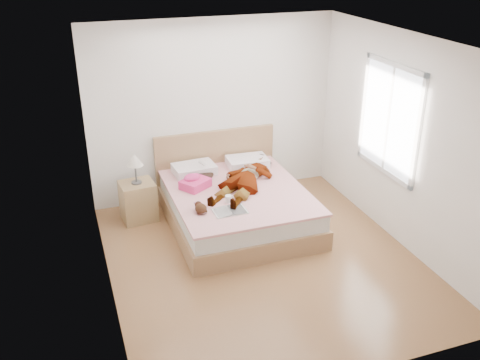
{
  "coord_description": "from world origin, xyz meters",
  "views": [
    {
      "loc": [
        -2.07,
        -5.07,
        3.59
      ],
      "look_at": [
        0.0,
        0.85,
        0.7
      ],
      "focal_mm": 40.0,
      "sensor_mm": 36.0,
      "label": 1
    }
  ],
  "objects_px": {
    "woman": "(246,175)",
    "nightstand": "(138,198)",
    "bed": "(236,203)",
    "coffee_mug": "(229,199)",
    "towel": "(194,182)",
    "plush_toy": "(200,208)",
    "magazine": "(230,211)",
    "phone": "(202,163)"
  },
  "relations": [
    {
      "from": "bed",
      "to": "coffee_mug",
      "type": "xyz_separation_m",
      "value": [
        -0.22,
        -0.38,
        0.28
      ]
    },
    {
      "from": "coffee_mug",
      "to": "nightstand",
      "type": "distance_m",
      "value": 1.36
    },
    {
      "from": "woman",
      "to": "nightstand",
      "type": "xyz_separation_m",
      "value": [
        -1.42,
        0.4,
        -0.3
      ]
    },
    {
      "from": "woman",
      "to": "phone",
      "type": "distance_m",
      "value": 0.65
    },
    {
      "from": "woman",
      "to": "nightstand",
      "type": "distance_m",
      "value": 1.5
    },
    {
      "from": "bed",
      "to": "nightstand",
      "type": "height_order",
      "value": "bed"
    },
    {
      "from": "nightstand",
      "to": "magazine",
      "type": "bearing_deg",
      "value": -49.53
    },
    {
      "from": "towel",
      "to": "nightstand",
      "type": "distance_m",
      "value": 0.83
    },
    {
      "from": "woman",
      "to": "towel",
      "type": "bearing_deg",
      "value": -146.47
    },
    {
      "from": "phone",
      "to": "bed",
      "type": "relative_size",
      "value": 0.05
    },
    {
      "from": "nightstand",
      "to": "coffee_mug",
      "type": "bearing_deg",
      "value": -40.73
    },
    {
      "from": "towel",
      "to": "nightstand",
      "type": "height_order",
      "value": "nightstand"
    },
    {
      "from": "woman",
      "to": "towel",
      "type": "relative_size",
      "value": 3.59
    },
    {
      "from": "towel",
      "to": "magazine",
      "type": "xyz_separation_m",
      "value": [
        0.23,
        -0.8,
        -0.07
      ]
    },
    {
      "from": "towel",
      "to": "plush_toy",
      "type": "bearing_deg",
      "value": -99.02
    },
    {
      "from": "bed",
      "to": "towel",
      "type": "distance_m",
      "value": 0.63
    },
    {
      "from": "phone",
      "to": "towel",
      "type": "xyz_separation_m",
      "value": [
        -0.2,
        -0.31,
        -0.12
      ]
    },
    {
      "from": "phone",
      "to": "bed",
      "type": "distance_m",
      "value": 0.73
    },
    {
      "from": "phone",
      "to": "magazine",
      "type": "bearing_deg",
      "value": -137.49
    },
    {
      "from": "woman",
      "to": "phone",
      "type": "relative_size",
      "value": 15.52
    },
    {
      "from": "woman",
      "to": "coffee_mug",
      "type": "height_order",
      "value": "woman"
    },
    {
      "from": "towel",
      "to": "plush_toy",
      "type": "height_order",
      "value": "towel"
    },
    {
      "from": "woman",
      "to": "magazine",
      "type": "bearing_deg",
      "value": -82.33
    },
    {
      "from": "bed",
      "to": "plush_toy",
      "type": "bearing_deg",
      "value": -139.95
    },
    {
      "from": "towel",
      "to": "magazine",
      "type": "bearing_deg",
      "value": -73.81
    },
    {
      "from": "phone",
      "to": "coffee_mug",
      "type": "bearing_deg",
      "value": -132.87
    },
    {
      "from": "plush_toy",
      "to": "magazine",
      "type": "bearing_deg",
      "value": -15.57
    },
    {
      "from": "magazine",
      "to": "plush_toy",
      "type": "distance_m",
      "value": 0.36
    },
    {
      "from": "bed",
      "to": "coffee_mug",
      "type": "bearing_deg",
      "value": -120.1
    },
    {
      "from": "woman",
      "to": "phone",
      "type": "xyz_separation_m",
      "value": [
        -0.5,
        0.4,
        0.09
      ]
    },
    {
      "from": "phone",
      "to": "magazine",
      "type": "xyz_separation_m",
      "value": [
        0.04,
        -1.11,
        -0.19
      ]
    },
    {
      "from": "woman",
      "to": "bed",
      "type": "height_order",
      "value": "bed"
    },
    {
      "from": "bed",
      "to": "magazine",
      "type": "distance_m",
      "value": 0.73
    },
    {
      "from": "phone",
      "to": "magazine",
      "type": "height_order",
      "value": "phone"
    },
    {
      "from": "coffee_mug",
      "to": "plush_toy",
      "type": "distance_m",
      "value": 0.43
    },
    {
      "from": "towel",
      "to": "nightstand",
      "type": "xyz_separation_m",
      "value": [
        -0.72,
        0.32,
        -0.27
      ]
    },
    {
      "from": "towel",
      "to": "bed",
      "type": "bearing_deg",
      "value": -18.84
    },
    {
      "from": "phone",
      "to": "bed",
      "type": "xyz_separation_m",
      "value": [
        0.32,
        -0.49,
        -0.44
      ]
    },
    {
      "from": "coffee_mug",
      "to": "magazine",
      "type": "bearing_deg",
      "value": -104.52
    },
    {
      "from": "towel",
      "to": "woman",
      "type": "bearing_deg",
      "value": -7.1
    },
    {
      "from": "towel",
      "to": "plush_toy",
      "type": "xyz_separation_m",
      "value": [
        -0.11,
        -0.71,
        -0.01
      ]
    },
    {
      "from": "coffee_mug",
      "to": "towel",
      "type": "bearing_deg",
      "value": 117.86
    }
  ]
}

